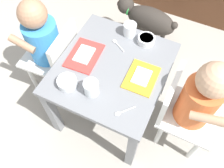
# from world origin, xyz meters

# --- Properties ---
(ground_plane) EXTENTS (7.00, 7.00, 0.00)m
(ground_plane) POSITION_xyz_m (0.00, 0.00, 0.00)
(ground_plane) COLOR #9E998E
(dining_table) EXTENTS (0.53, 0.58, 0.46)m
(dining_table) POSITION_xyz_m (0.00, 0.00, 0.37)
(dining_table) COLOR slate
(dining_table) RESTS_ON ground
(seated_child_left) EXTENTS (0.30, 0.30, 0.67)m
(seated_child_left) POSITION_xyz_m (-0.43, 0.03, 0.42)
(seated_child_left) COLOR silver
(seated_child_left) RESTS_ON ground
(seated_child_right) EXTENTS (0.28, 0.28, 0.69)m
(seated_child_right) POSITION_xyz_m (0.43, 0.02, 0.43)
(seated_child_right) COLOR silver
(seated_child_right) RESTS_ON ground
(dog) EXTENTS (0.47, 0.19, 0.32)m
(dog) POSITION_xyz_m (-0.03, 0.65, 0.21)
(dog) COLOR #332D28
(dog) RESTS_ON ground
(food_tray_left) EXTENTS (0.16, 0.21, 0.02)m
(food_tray_left) POSITION_xyz_m (-0.15, 0.00, 0.46)
(food_tray_left) COLOR red
(food_tray_left) RESTS_ON dining_table
(food_tray_right) EXTENTS (0.14, 0.18, 0.02)m
(food_tray_right) POSITION_xyz_m (0.15, 0.00, 0.46)
(food_tray_right) COLOR gold
(food_tray_right) RESTS_ON dining_table
(water_cup_left) EXTENTS (0.07, 0.07, 0.07)m
(water_cup_left) POSITION_xyz_m (-0.02, -0.17, 0.49)
(water_cup_left) COLOR white
(water_cup_left) RESTS_ON dining_table
(water_cup_right) EXTENTS (0.07, 0.07, 0.07)m
(water_cup_right) POSITION_xyz_m (-0.01, 0.24, 0.49)
(water_cup_right) COLOR white
(water_cup_right) RESTS_ON dining_table
(veggie_bowl_near) EXTENTS (0.09, 0.09, 0.04)m
(veggie_bowl_near) POSITION_xyz_m (0.09, 0.22, 0.48)
(veggie_bowl_near) COLOR white
(veggie_bowl_near) RESTS_ON dining_table
(cereal_bowl_left_side) EXTENTS (0.09, 0.09, 0.04)m
(cereal_bowl_left_side) POSITION_xyz_m (-0.14, -0.18, 0.48)
(cereal_bowl_left_side) COLOR white
(cereal_bowl_left_side) RESTS_ON dining_table
(spoon_by_left_tray) EXTENTS (0.08, 0.08, 0.01)m
(spoon_by_left_tray) POSITION_xyz_m (0.15, -0.20, 0.46)
(spoon_by_left_tray) COLOR silver
(spoon_by_left_tray) RESTS_ON dining_table
(spoon_by_right_tray) EXTENTS (0.09, 0.06, 0.01)m
(spoon_by_right_tray) POSITION_xyz_m (-0.04, 0.14, 0.46)
(spoon_by_right_tray) COLOR silver
(spoon_by_right_tray) RESTS_ON dining_table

